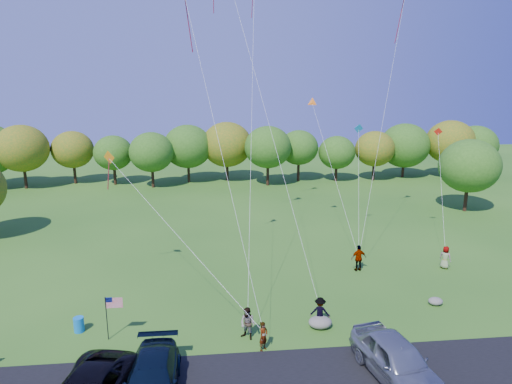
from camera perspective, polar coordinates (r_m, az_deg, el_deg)
ground at (r=24.75m, az=0.03°, el=-18.17°), size 140.00×140.00×0.00m
treeline at (r=57.80m, az=-6.58°, el=5.21°), size 76.87×28.32×8.21m
minivan_navy at (r=21.16m, az=-12.88°, el=-21.97°), size 2.25×5.45×1.57m
minivan_silver at (r=22.49m, az=17.20°, el=-19.44°), size 3.21×5.81×1.87m
flyer_a at (r=23.70m, az=0.93°, el=-17.58°), size 0.64×0.66×1.53m
flyer_b at (r=24.54m, az=-1.05°, el=-16.13°), size 1.07×1.03×1.73m
flyer_c at (r=25.94m, az=8.00°, el=-14.61°), size 1.19×0.87×1.65m
flyer_d at (r=33.22m, az=12.72°, el=-8.06°), size 1.16×0.59×1.90m
flyer_e at (r=35.55m, az=22.58°, el=-7.56°), size 0.93×0.95×1.65m
trash_barrel at (r=27.09m, az=-21.26°, el=-15.19°), size 0.54×0.54×0.81m
flag_assembly at (r=25.17m, az=-17.66°, el=-13.63°), size 0.89×0.57×2.39m
boulder_near at (r=25.99m, az=8.03°, el=-15.83°), size 1.28×1.01×0.64m
boulder_far at (r=30.11m, az=21.53°, el=-12.58°), size 0.87×0.72×0.45m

